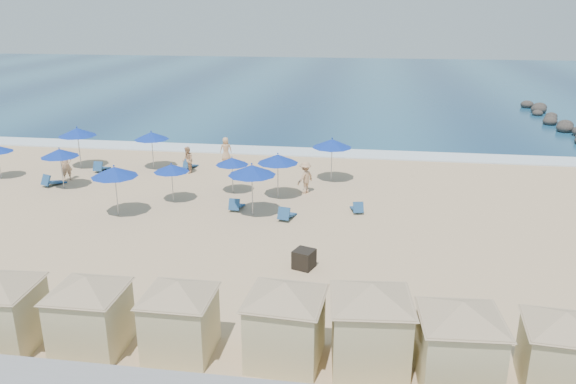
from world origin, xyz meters
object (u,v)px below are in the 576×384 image
object	(u,v)px
cabana_1	(89,304)
umbrella_2	(77,132)
umbrella_6	(252,170)
beachgoer_3	(226,149)
umbrella_1	(60,153)
umbrella_7	(232,161)
rock_jetty	(570,130)
beachgoer_2	(305,177)
umbrella_9	(332,143)
cabana_4	(371,314)
cabana_3	(285,312)
umbrella_3	(114,172)
cabana_2	(179,308)
cabana_5	(460,333)
umbrella_5	(171,168)
cabana_6	(562,341)
cabana_0	(0,300)
umbrella_4	(151,136)
beachgoer_1	(188,160)
umbrella_8	(278,159)
trash_bin	(304,259)
beachgoer_0	(66,165)

from	to	relation	value
cabana_1	umbrella_2	bearing A→B (deg)	118.77
umbrella_6	beachgoer_3	size ratio (longest dim) A/B	1.67
umbrella_1	umbrella_7	xyz separation A→B (m)	(9.94, 0.60, -0.27)
rock_jetty	beachgoer_2	distance (m)	27.18
umbrella_1	umbrella_9	xyz separation A→B (m)	(15.28, 3.68, 0.23)
cabana_1	cabana_4	size ratio (longest dim) A/B	0.93
cabana_3	umbrella_3	size ratio (longest dim) A/B	1.71
cabana_1	umbrella_1	bearing A→B (deg)	122.10
cabana_4	umbrella_1	size ratio (longest dim) A/B	1.92
cabana_1	cabana_2	distance (m)	2.75
cabana_5	umbrella_5	bearing A→B (deg)	133.53
cabana_3	beachgoer_3	distance (m)	23.13
cabana_6	umbrella_3	distance (m)	20.93
umbrella_3	cabana_1	bearing A→B (deg)	-68.97
beachgoer_3	umbrella_6	bearing A→B (deg)	88.56
cabana_0	umbrella_4	size ratio (longest dim) A/B	1.76
umbrella_6	beachgoer_1	size ratio (longest dim) A/B	1.62
umbrella_7	umbrella_8	bearing A→B (deg)	-10.41
trash_bin	cabana_5	xyz separation A→B (m)	(5.05, -6.65, 1.24)
cabana_6	beachgoer_0	bearing A→B (deg)	145.17
umbrella_4	beachgoer_3	bearing A→B (deg)	30.93
umbrella_2	umbrella_8	xyz separation A→B (m)	(13.76, -4.11, -0.16)
umbrella_3	beachgoer_3	xyz separation A→B (m)	(2.75, 11.01, -1.45)
umbrella_7	beachgoer_1	bearing A→B (deg)	137.49
rock_jetty	cabana_0	xyz separation A→B (m)	(-27.22, -34.87, 1.22)
cabana_4	umbrella_6	distance (m)	13.19
beachgoer_1	beachgoer_2	world-z (taller)	beachgoer_2
umbrella_6	umbrella_8	distance (m)	3.01
cabana_6	umbrella_4	bearing A→B (deg)	134.52
cabana_0	umbrella_3	world-z (taller)	cabana_0
cabana_4	beachgoer_0	size ratio (longest dim) A/B	2.51
umbrella_1	umbrella_9	bearing A→B (deg)	13.54
umbrella_2	umbrella_8	distance (m)	14.36
umbrella_3	umbrella_6	world-z (taller)	umbrella_6
rock_jetty	umbrella_7	size ratio (longest dim) A/B	12.64
umbrella_6	umbrella_9	xyz separation A→B (m)	(3.48, 6.46, -0.04)
cabana_3	cabana_5	distance (m)	4.87
umbrella_6	beachgoer_1	distance (m)	8.97
umbrella_7	rock_jetty	bearing A→B (deg)	38.63
umbrella_1	umbrella_9	distance (m)	15.72
cabana_3	umbrella_3	bearing A→B (deg)	133.22
umbrella_3	beachgoer_2	xyz separation A→B (m)	(8.92, 4.92, -1.37)
umbrella_8	beachgoer_3	xyz separation A→B (m)	(-4.78, 7.13, -1.39)
cabana_5	umbrella_6	world-z (taller)	cabana_5
cabana_5	umbrella_5	world-z (taller)	cabana_5
cabana_6	umbrella_7	size ratio (longest dim) A/B	1.95
umbrella_1	beachgoer_2	xyz separation A→B (m)	(13.99, 1.15, -1.19)
rock_jetty	cabana_2	size ratio (longest dim) A/B	6.34
cabana_1	beachgoer_0	world-z (taller)	cabana_1
beachgoer_1	beachgoer_2	distance (m)	8.33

